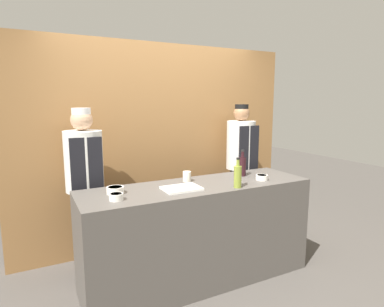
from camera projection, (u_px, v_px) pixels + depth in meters
The scene contains 12 objects.
ground_plane at pixel (198, 279), 3.18m from camera, with size 14.00×14.00×0.00m, color #4C4742.
cabinet_wall at pixel (158, 146), 3.89m from camera, with size 3.41×0.18×2.40m.
counter at pixel (198, 233), 3.10m from camera, with size 2.22×0.66×0.96m.
sauce_bowl_green at pixel (115, 190), 2.73m from camera, with size 0.15×0.15×0.06m.
sauce_bowl_white at pixel (262, 177), 3.20m from camera, with size 0.12×0.12×0.05m.
sauce_bowl_brown at pixel (116, 196), 2.54m from camera, with size 0.11×0.11×0.06m.
cutting_board at pixel (182, 188), 2.86m from camera, with size 0.33×0.24×0.02m.
bottle_wine at pixel (242, 166), 3.37m from camera, with size 0.08×0.08×0.28m.
bottle_oil at pixel (238, 176), 2.91m from camera, with size 0.07×0.07×0.28m.
cup_cream at pixel (187, 176), 3.14m from camera, with size 0.08×0.08×0.10m.
chef_left at pixel (85, 187), 3.16m from camera, with size 0.36×0.36×1.68m.
chef_right at pixel (240, 167), 4.00m from camera, with size 0.35×0.35×1.70m.
Camera 1 is at (-1.40, -2.58, 1.74)m, focal length 30.00 mm.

